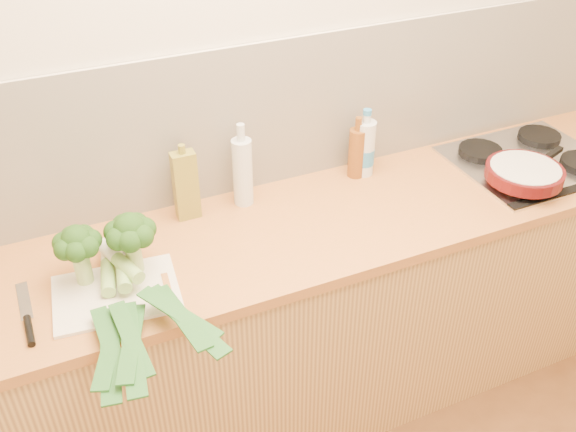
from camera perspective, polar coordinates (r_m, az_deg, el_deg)
name	(u,v)px	position (r m, az deg, el deg)	size (l,w,h in m)	color
room_shell	(259,118)	(2.26, -2.55, 8.69)	(3.50, 3.50, 3.50)	beige
counter	(293,321)	(2.46, 0.45, -9.32)	(3.20, 0.62, 0.90)	tan
gas_hob	(531,160)	(2.69, 20.80, 4.66)	(0.58, 0.50, 0.04)	silver
chopping_board	(116,293)	(1.96, -15.02, -6.67)	(0.36, 0.26, 0.01)	silver
broccoli_left	(77,245)	(1.94, -18.22, -2.43)	(0.14, 0.14, 0.20)	#9BB86B
broccoli_right	(130,233)	(1.94, -13.85, -1.47)	(0.15, 0.16, 0.20)	#9BB86B
leek_front	(109,295)	(1.92, -15.66, -6.75)	(0.18, 0.66, 0.04)	white
leek_mid	(126,292)	(1.89, -14.24, -6.58)	(0.15, 0.64, 0.04)	white
leek_back	(144,282)	(1.88, -12.70, -5.77)	(0.24, 0.60, 0.04)	white
chefs_knife	(28,323)	(1.94, -22.11, -8.81)	(0.04, 0.29, 0.02)	silver
skillet	(525,172)	(2.50, 20.31, 3.66)	(0.40, 0.28, 0.05)	#4A0C0D
oil_tin	(186,185)	(2.18, -9.09, 2.75)	(0.08, 0.05, 0.28)	#9C9633
glass_bottle	(243,171)	(2.23, -4.06, 4.03)	(0.07, 0.07, 0.31)	silver
amber_bottle	(357,152)	(2.41, 6.13, 5.69)	(0.06, 0.06, 0.24)	brown
water_bottle	(364,150)	(2.42, 6.82, 5.89)	(0.08, 0.08, 0.25)	silver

